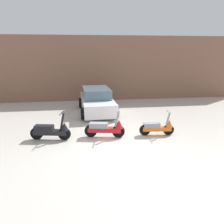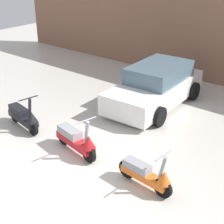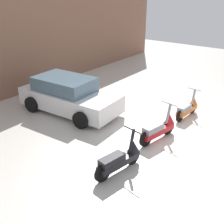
{
  "view_description": "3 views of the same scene",
  "coord_description": "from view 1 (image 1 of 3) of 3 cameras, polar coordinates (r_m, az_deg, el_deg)",
  "views": [
    {
      "loc": [
        -1.22,
        -7.01,
        3.2
      ],
      "look_at": [
        -0.03,
        2.16,
        0.61
      ],
      "focal_mm": 35.0,
      "sensor_mm": 36.0,
      "label": 1
    },
    {
      "loc": [
        4.71,
        -4.18,
        4.5
      ],
      "look_at": [
        -0.42,
        2.13,
        0.62
      ],
      "focal_mm": 55.0,
      "sensor_mm": 36.0,
      "label": 2
    },
    {
      "loc": [
        -7.28,
        -2.56,
        4.35
      ],
      "look_at": [
        -0.76,
        2.32,
        0.62
      ],
      "focal_mm": 45.0,
      "sensor_mm": 36.0,
      "label": 3
    }
  ],
  "objects": [
    {
      "name": "scooter_front_right",
      "position": [
        8.34,
        -1.5,
        -4.11
      ],
      "size": [
        1.53,
        0.62,
        1.08
      ],
      "rotation": [
        0.0,
        0.0,
        -0.19
      ],
      "color": "black",
      "rests_on": "ground_plane"
    },
    {
      "name": "scooter_front_left",
      "position": [
        8.4,
        -15.4,
        -4.59
      ],
      "size": [
        1.51,
        0.6,
        1.06
      ],
      "rotation": [
        0.0,
        0.0,
        -0.17
      ],
      "color": "black",
      "rests_on": "ground_plane"
    },
    {
      "name": "scooter_front_center",
      "position": [
        8.75,
        12.0,
        -3.81
      ],
      "size": [
        1.37,
        0.49,
        0.95
      ],
      "rotation": [
        0.0,
        0.0,
        -0.08
      ],
      "color": "black",
      "rests_on": "ground_plane"
    },
    {
      "name": "wall_back",
      "position": [
        14.56,
        -2.64,
        11.23
      ],
      "size": [
        19.6,
        0.12,
        4.17
      ],
      "primitive_type": "cube",
      "color": "#845B47",
      "rests_on": "ground_plane"
    },
    {
      "name": "car_rear_left",
      "position": [
        11.79,
        -4.0,
        2.93
      ],
      "size": [
        1.99,
        3.86,
        1.28
      ],
      "rotation": [
        0.0,
        0.0,
        -1.52
      ],
      "color": "white",
      "rests_on": "ground_plane"
    },
    {
      "name": "ground_plane",
      "position": [
        7.81,
        2.27,
        -8.57
      ],
      "size": [
        28.0,
        28.0,
        0.0
      ],
      "primitive_type": "plane",
      "color": "beige"
    }
  ]
}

